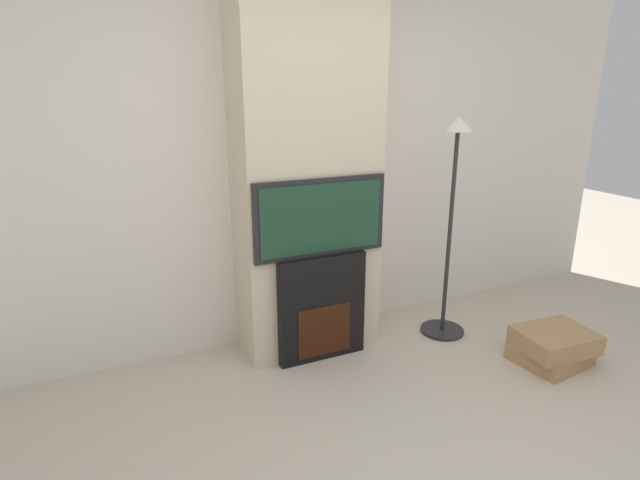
# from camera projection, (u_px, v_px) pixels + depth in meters

# --- Properties ---
(wall_back) EXTENTS (6.00, 0.06, 2.70)m
(wall_back) POSITION_uv_depth(u_px,v_px,m) (293.00, 155.00, 3.51)
(wall_back) COLOR silver
(wall_back) RESTS_ON ground_plane
(chimney_breast) EXTENTS (0.95, 0.42, 2.70)m
(chimney_breast) POSITION_uv_depth(u_px,v_px,m) (307.00, 159.00, 3.30)
(chimney_breast) COLOR beige
(chimney_breast) RESTS_ON ground_plane
(fireplace) EXTENTS (0.62, 0.15, 0.75)m
(fireplace) POSITION_uv_depth(u_px,v_px,m) (320.00, 307.00, 3.40)
(fireplace) COLOR black
(fireplace) RESTS_ON ground_plane
(television) EXTENTS (0.91, 0.07, 0.51)m
(television) POSITION_uv_depth(u_px,v_px,m) (320.00, 217.00, 3.22)
(television) COLOR black
(television) RESTS_ON fireplace
(floor_lamp) EXTENTS (0.33, 0.33, 1.62)m
(floor_lamp) POSITION_uv_depth(u_px,v_px,m) (452.00, 207.00, 3.56)
(floor_lamp) COLOR #262628
(floor_lamp) RESTS_ON ground_plane
(box_stack) EXTENTS (0.51, 0.46, 0.24)m
(box_stack) POSITION_uv_depth(u_px,v_px,m) (552.00, 346.00, 3.39)
(box_stack) COLOR tan
(box_stack) RESTS_ON ground_plane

